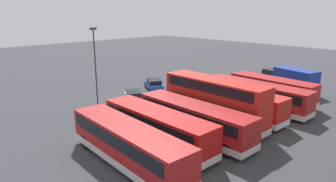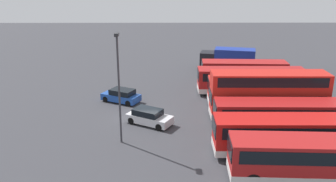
{
  "view_description": "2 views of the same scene",
  "coord_description": "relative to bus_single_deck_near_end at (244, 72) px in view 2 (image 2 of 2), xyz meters",
  "views": [
    {
      "loc": [
        22.06,
        28.08,
        10.74
      ],
      "look_at": [
        -1.72,
        3.29,
        1.49
      ],
      "focal_mm": 32.17,
      "sensor_mm": 36.0,
      "label": 1
    },
    {
      "loc": [
        31.04,
        1.93,
        13.05
      ],
      "look_at": [
        -2.68,
        2.19,
        1.91
      ],
      "focal_mm": 37.88,
      "sensor_mm": 36.0,
      "label": 2
    }
  ],
  "objects": [
    {
      "name": "lamp_post_tall",
      "position": [
        15.81,
        -13.26,
        3.53
      ],
      "size": [
        0.7,
        0.3,
        8.92
      ],
      "color": "#38383D",
      "rests_on": "ground"
    },
    {
      "name": "bus_single_deck_seventh",
      "position": [
        21.55,
        0.43,
        0.0
      ],
      "size": [
        3.19,
        11.93,
        2.95
      ],
      "color": "#A51919",
      "rests_on": "ground"
    },
    {
      "name": "bus_double_decker_fourth",
      "position": [
        11.0,
        -0.12,
        0.83
      ],
      "size": [
        2.74,
        10.75,
        4.55
      ],
      "color": "red",
      "rests_on": "ground"
    },
    {
      "name": "bus_single_deck_near_end",
      "position": [
        0.0,
        0.0,
        0.0
      ],
      "size": [
        3.09,
        10.42,
        2.95
      ],
      "color": "#A51919",
      "rests_on": "ground"
    },
    {
      "name": "car_small_green",
      "position": [
        6.19,
        -14.37,
        -0.92
      ],
      "size": [
        3.46,
        4.44,
        1.43
      ],
      "color": "#1E479E",
      "rests_on": "ground"
    },
    {
      "name": "car_hatchback_silver",
      "position": [
        12.13,
        -11.15,
        -0.92
      ],
      "size": [
        3.61,
        4.49,
        1.43
      ],
      "color": "silver",
      "rests_on": "ground"
    },
    {
      "name": "bus_single_deck_fifth",
      "position": [
        14.38,
        0.3,
        0.0
      ],
      "size": [
        2.82,
        11.7,
        2.95
      ],
      "color": "#A51919",
      "rests_on": "ground"
    },
    {
      "name": "bus_single_deck_third",
      "position": [
        7.45,
        0.02,
        0.0
      ],
      "size": [
        3.02,
        10.61,
        2.95
      ],
      "color": "red",
      "rests_on": "ground"
    },
    {
      "name": "ground_plane",
      "position": [
        10.97,
        -11.59,
        -1.62
      ],
      "size": [
        140.0,
        140.0,
        0.0
      ],
      "primitive_type": "plane",
      "color": "#38383D"
    },
    {
      "name": "box_truck_blue",
      "position": [
        -6.54,
        -0.78,
        0.09
      ],
      "size": [
        4.13,
        7.87,
        3.2
      ],
      "color": "navy",
      "rests_on": "ground"
    },
    {
      "name": "bus_single_deck_second",
      "position": [
        3.52,
        0.04,
        0.0
      ],
      "size": [
        2.77,
        12.07,
        2.95
      ],
      "color": "#A51919",
      "rests_on": "ground"
    },
    {
      "name": "bus_single_deck_sixth",
      "position": [
        17.92,
        -0.51,
        0.0
      ],
      "size": [
        2.73,
        11.14,
        2.95
      ],
      "color": "#B71411",
      "rests_on": "ground"
    }
  ]
}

